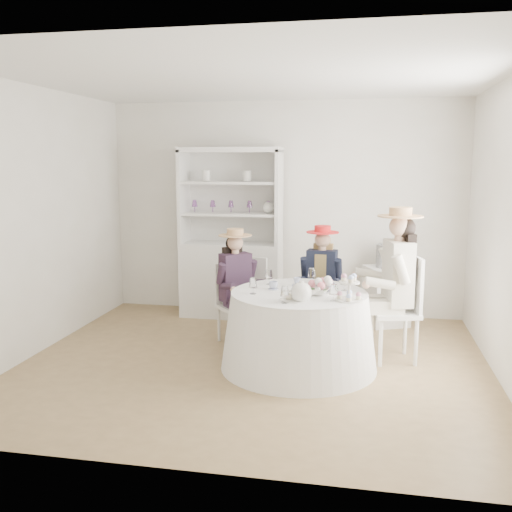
# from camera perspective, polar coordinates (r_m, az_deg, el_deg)

# --- Properties ---
(ground) EXTENTS (4.50, 4.50, 0.00)m
(ground) POSITION_cam_1_polar(r_m,az_deg,el_deg) (5.67, -0.19, -10.69)
(ground) COLOR olive
(ground) RESTS_ON ground
(ceiling) EXTENTS (4.50, 4.50, 0.00)m
(ceiling) POSITION_cam_1_polar(r_m,az_deg,el_deg) (5.37, -0.21, 17.45)
(ceiling) COLOR white
(ceiling) RESTS_ON wall_back
(wall_back) EXTENTS (4.50, 0.00, 4.50)m
(wall_back) POSITION_cam_1_polar(r_m,az_deg,el_deg) (7.32, 2.83, 4.73)
(wall_back) COLOR silver
(wall_back) RESTS_ON ground
(wall_front) EXTENTS (4.50, 0.00, 4.50)m
(wall_front) POSITION_cam_1_polar(r_m,az_deg,el_deg) (3.43, -6.65, -0.74)
(wall_front) COLOR silver
(wall_front) RESTS_ON ground
(wall_left) EXTENTS (0.00, 4.50, 4.50)m
(wall_left) POSITION_cam_1_polar(r_m,az_deg,el_deg) (6.19, -21.12, 3.24)
(wall_left) COLOR silver
(wall_left) RESTS_ON ground
(wall_right) EXTENTS (0.00, 4.50, 4.50)m
(wall_right) POSITION_cam_1_polar(r_m,az_deg,el_deg) (5.40, 23.97, 2.22)
(wall_right) COLOR silver
(wall_right) RESTS_ON ground
(tea_table) EXTENTS (1.48, 1.48, 0.74)m
(tea_table) POSITION_cam_1_polar(r_m,az_deg,el_deg) (5.48, 4.29, -7.41)
(tea_table) COLOR white
(tea_table) RESTS_ON ground
(hutch) EXTENTS (1.38, 0.81, 2.12)m
(hutch) POSITION_cam_1_polar(r_m,az_deg,el_deg) (7.20, -2.43, -0.13)
(hutch) COLOR silver
(hutch) RESTS_ON ground
(side_table) EXTENTS (0.60, 0.60, 0.70)m
(side_table) POSITION_cam_1_polar(r_m,az_deg,el_deg) (7.06, 12.88, -3.90)
(side_table) COLOR silver
(side_table) RESTS_ON ground
(hatbox) EXTENTS (0.35, 0.35, 0.27)m
(hatbox) POSITION_cam_1_polar(r_m,az_deg,el_deg) (6.96, 13.02, 0.01)
(hatbox) COLOR black
(hatbox) RESTS_ON side_table
(guest_left) EXTENTS (0.52, 0.53, 1.25)m
(guest_left) POSITION_cam_1_polar(r_m,az_deg,el_deg) (6.11, -1.98, -2.35)
(guest_left) COLOR silver
(guest_left) RESTS_ON ground
(guest_mid) EXTENTS (0.46, 0.48, 1.26)m
(guest_mid) POSITION_cam_1_polar(r_m,az_deg,el_deg) (6.31, 6.56, -1.93)
(guest_mid) COLOR silver
(guest_mid) RESTS_ON ground
(guest_right) EXTENTS (0.61, 0.57, 1.52)m
(guest_right) POSITION_cam_1_polar(r_m,az_deg,el_deg) (5.70, 13.75, -1.90)
(guest_right) COLOR silver
(guest_right) RESTS_ON ground
(spare_chair) EXTENTS (0.47, 0.47, 0.89)m
(spare_chair) POSITION_cam_1_polar(r_m,az_deg,el_deg) (6.54, 0.15, -3.55)
(spare_chair) COLOR silver
(spare_chair) RESTS_ON ground
(teacup_a) EXTENTS (0.10, 0.10, 0.07)m
(teacup_a) POSITION_cam_1_polar(r_m,az_deg,el_deg) (5.47, 1.76, -3.01)
(teacup_a) COLOR white
(teacup_a) RESTS_ON tea_table
(teacup_b) EXTENTS (0.10, 0.10, 0.07)m
(teacup_b) POSITION_cam_1_polar(r_m,az_deg,el_deg) (5.65, 4.14, -2.62)
(teacup_b) COLOR white
(teacup_b) RESTS_ON tea_table
(teacup_c) EXTENTS (0.12, 0.12, 0.07)m
(teacup_c) POSITION_cam_1_polar(r_m,az_deg,el_deg) (5.43, 7.51, -3.16)
(teacup_c) COLOR white
(teacup_c) RESTS_ON tea_table
(flower_bowl) EXTENTS (0.23, 0.23, 0.06)m
(flower_bowl) POSITION_cam_1_polar(r_m,az_deg,el_deg) (5.28, 6.16, -3.59)
(flower_bowl) COLOR white
(flower_bowl) RESTS_ON tea_table
(flower_arrangement) EXTENTS (0.20, 0.20, 0.07)m
(flower_arrangement) POSITION_cam_1_polar(r_m,az_deg,el_deg) (5.33, 6.67, -2.73)
(flower_arrangement) COLOR pink
(flower_arrangement) RESTS_ON tea_table
(table_teapot) EXTENTS (0.26, 0.19, 0.20)m
(table_teapot) POSITION_cam_1_polar(r_m,az_deg,el_deg) (5.01, 4.57, -3.64)
(table_teapot) COLOR white
(table_teapot) RESTS_ON tea_table
(sandwich_plate) EXTENTS (0.26, 0.26, 0.06)m
(sandwich_plate) POSITION_cam_1_polar(r_m,az_deg,el_deg) (5.07, 3.86, -4.27)
(sandwich_plate) COLOR white
(sandwich_plate) RESTS_ON tea_table
(cupcake_stand) EXTENTS (0.25, 0.25, 0.23)m
(cupcake_stand) POSITION_cam_1_polar(r_m,az_deg,el_deg) (5.10, 9.30, -3.49)
(cupcake_stand) COLOR white
(cupcake_stand) RESTS_ON tea_table
(stemware_set) EXTENTS (0.91, 0.95, 0.15)m
(stemware_set) POSITION_cam_1_polar(r_m,az_deg,el_deg) (5.36, 4.35, -2.84)
(stemware_set) COLOR white
(stemware_set) RESTS_ON tea_table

